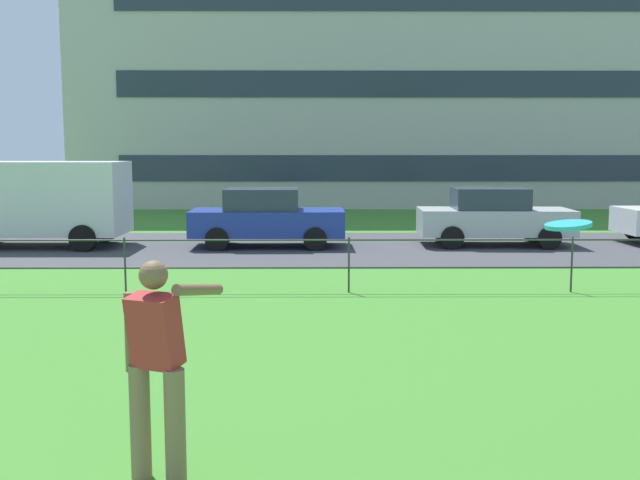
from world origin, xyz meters
TOP-DOWN VIEW (x-y plane):
  - street_strip at (0.00, 19.28)m, footprint 80.00×6.91m
  - park_fence at (-0.00, 13.18)m, footprint 28.09×0.04m
  - person_thrower at (0.19, 5.57)m, footprint 0.72×0.72m
  - frisbee at (2.89, 4.40)m, footprint 0.35×0.35m
  - panel_van_center at (-6.11, 19.54)m, footprint 5.01×2.12m
  - car_blue_left at (0.11, 19.48)m, footprint 4.02×1.86m
  - car_silver_right at (6.16, 19.72)m, footprint 4.05×1.91m
  - apartment_building_background at (5.12, 38.85)m, footprint 28.89×14.53m

SIDE VIEW (x-z plane):
  - street_strip at x=0.00m, z-range 0.00..0.01m
  - park_fence at x=0.00m, z-range 0.17..1.17m
  - car_blue_left at x=0.11m, z-range 0.01..1.55m
  - car_silver_right at x=6.16m, z-range 0.01..1.55m
  - person_thrower at x=0.19m, z-range 0.07..1.80m
  - panel_van_center at x=-6.11m, z-range 0.15..2.39m
  - frisbee at x=2.89m, z-range 2.09..2.14m
  - apartment_building_background at x=5.12m, z-range 0.00..18.01m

